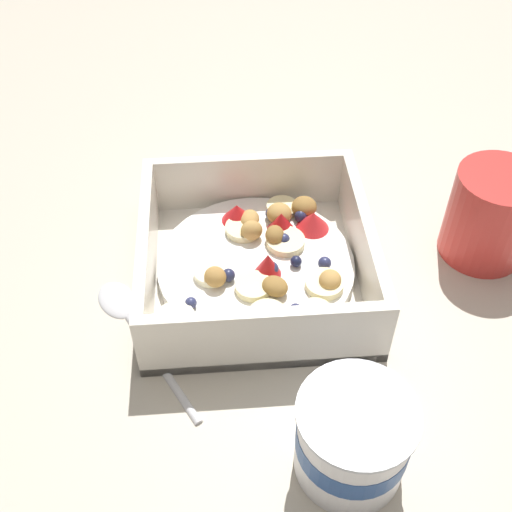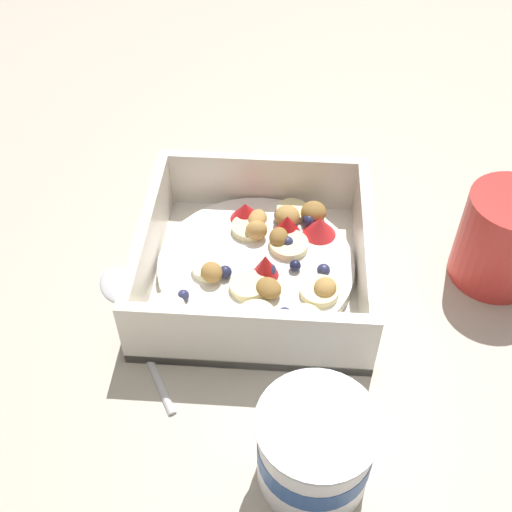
{
  "view_description": "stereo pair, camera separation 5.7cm",
  "coord_description": "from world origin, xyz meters",
  "px_view_note": "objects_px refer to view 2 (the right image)",
  "views": [
    {
      "loc": [
        0.05,
        0.41,
        0.44
      ],
      "look_at": [
        0.02,
        0.01,
        0.03
      ],
      "focal_mm": 44.37,
      "sensor_mm": 36.0,
      "label": 1
    },
    {
      "loc": [
        -0.01,
        0.41,
        0.44
      ],
      "look_at": [
        0.02,
        0.01,
        0.03
      ],
      "focal_mm": 44.37,
      "sensor_mm": 36.0,
      "label": 2
    }
  ],
  "objects_px": {
    "spoon": "(126,302)",
    "coffee_mug": "(504,237)",
    "fruit_bowl": "(258,262)",
    "yogurt_cup": "(315,449)"
  },
  "relations": [
    {
      "from": "yogurt_cup",
      "to": "coffee_mug",
      "type": "height_order",
      "value": "coffee_mug"
    },
    {
      "from": "fruit_bowl",
      "to": "yogurt_cup",
      "type": "height_order",
      "value": "yogurt_cup"
    },
    {
      "from": "spoon",
      "to": "coffee_mug",
      "type": "relative_size",
      "value": 1.57
    },
    {
      "from": "fruit_bowl",
      "to": "spoon",
      "type": "distance_m",
      "value": 0.12
    },
    {
      "from": "fruit_bowl",
      "to": "spoon",
      "type": "relative_size",
      "value": 1.27
    },
    {
      "from": "coffee_mug",
      "to": "fruit_bowl",
      "type": "bearing_deg",
      "value": 5.87
    },
    {
      "from": "fruit_bowl",
      "to": "yogurt_cup",
      "type": "relative_size",
      "value": 2.45
    },
    {
      "from": "fruit_bowl",
      "to": "yogurt_cup",
      "type": "distance_m",
      "value": 0.2
    },
    {
      "from": "coffee_mug",
      "to": "yogurt_cup",
      "type": "bearing_deg",
      "value": 51.52
    },
    {
      "from": "spoon",
      "to": "coffee_mug",
      "type": "distance_m",
      "value": 0.34
    }
  ]
}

